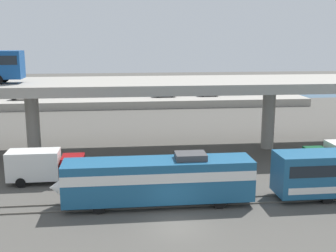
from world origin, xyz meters
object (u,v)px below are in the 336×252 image
at_px(service_truck_west, 44,165).
at_px(parked_car_1, 41,93).
at_px(train_locomotive, 149,179).
at_px(parked_car_5, 21,96).
at_px(parked_car_4, 165,93).
at_px(parked_car_2, 262,90).
at_px(parked_car_3, 165,91).
at_px(parked_car_6, 208,92).
at_px(parked_car_0, 233,91).

bearing_deg(service_truck_west, parked_car_1, 100.43).
xyz_separation_m(train_locomotive, parked_car_5, (-20.83, 49.83, 0.03)).
bearing_deg(service_truck_west, parked_car_4, 70.63).
relative_size(parked_car_2, parked_car_3, 0.99).
bearing_deg(train_locomotive, parked_car_5, -67.32).
relative_size(train_locomotive, parked_car_3, 3.75).
xyz_separation_m(parked_car_3, parked_car_4, (-0.41, -3.11, 0.00)).
relative_size(service_truck_west, parked_car_5, 1.57).
bearing_deg(parked_car_1, parked_car_2, 0.43).
bearing_deg(train_locomotive, parked_car_4, -97.22).
xyz_separation_m(parked_car_1, parked_car_5, (-2.97, -3.57, -0.00)).
relative_size(parked_car_3, parked_car_6, 1.03).
height_order(parked_car_2, parked_car_5, same).
distance_m(service_truck_west, parked_car_4, 47.13).
height_order(parked_car_1, parked_car_3, same).
xyz_separation_m(train_locomotive, parked_car_1, (-17.86, 53.40, 0.03)).
bearing_deg(parked_car_3, parked_car_6, -19.03).
relative_size(parked_car_4, parked_car_5, 1.04).
xyz_separation_m(service_truck_west, parked_car_2, (36.53, 47.43, 0.58)).
distance_m(parked_car_0, parked_car_1, 38.80).
xyz_separation_m(parked_car_1, parked_car_2, (45.20, 0.34, -0.00)).
distance_m(service_truck_west, parked_car_5, 45.05).
xyz_separation_m(parked_car_0, parked_car_2, (6.41, 0.87, -0.00)).
height_order(parked_car_3, parked_car_4, same).
relative_size(train_locomotive, parked_car_4, 3.53).
bearing_deg(parked_car_4, parked_car_1, -6.18).
xyz_separation_m(train_locomotive, parked_car_4, (6.44, 50.77, 0.03)).
relative_size(service_truck_west, parked_car_6, 1.65).
bearing_deg(service_truck_west, parked_car_0, 57.09).
relative_size(train_locomotive, parked_car_1, 3.59).
bearing_deg(train_locomotive, parked_car_3, -97.24).
relative_size(parked_car_0, parked_car_2, 1.09).
bearing_deg(parked_car_0, parked_car_5, -175.84).
distance_m(parked_car_2, parked_car_3, 20.50).
bearing_deg(train_locomotive, service_truck_west, -34.48).
xyz_separation_m(service_truck_west, parked_car_4, (15.63, 44.46, 0.58)).
bearing_deg(train_locomotive, parked_car_2, -116.97).
relative_size(train_locomotive, parked_car_2, 3.78).
bearing_deg(service_truck_west, parked_car_5, 104.97).
xyz_separation_m(service_truck_west, parked_car_0, (30.12, 46.55, 0.58)).
height_order(service_truck_west, parked_car_5, service_truck_west).
bearing_deg(parked_car_5, parked_car_4, 1.98).
bearing_deg(parked_car_6, parked_car_4, -178.53).
xyz_separation_m(parked_car_0, parked_car_3, (-14.09, 1.02, -0.00)).
xyz_separation_m(service_truck_west, parked_car_6, (24.41, 44.69, 0.58)).
relative_size(parked_car_0, parked_car_5, 1.05).
bearing_deg(service_truck_west, parked_car_3, 71.37).
bearing_deg(train_locomotive, parked_car_6, -106.61).
relative_size(parked_car_1, parked_car_6, 1.07).
bearing_deg(parked_car_4, parked_car_2, -171.93).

